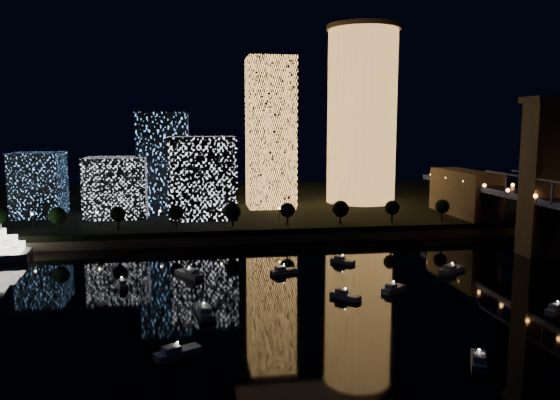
# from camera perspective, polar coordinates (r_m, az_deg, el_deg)

# --- Properties ---
(ground) EXTENTS (520.00, 520.00, 0.00)m
(ground) POSITION_cam_1_polar(r_m,az_deg,el_deg) (121.29, 12.65, -12.19)
(ground) COLOR black
(ground) RESTS_ON ground
(far_bank) EXTENTS (420.00, 160.00, 5.00)m
(far_bank) POSITION_cam_1_polar(r_m,az_deg,el_deg) (272.04, 0.34, -0.38)
(far_bank) COLOR black
(far_bank) RESTS_ON ground
(seawall) EXTENTS (420.00, 6.00, 3.00)m
(seawall) POSITION_cam_1_polar(r_m,az_deg,el_deg) (196.68, 3.94, -3.84)
(seawall) COLOR #6B5E4C
(seawall) RESTS_ON ground
(tower_cylindrical) EXTENTS (34.00, 34.00, 81.44)m
(tower_cylindrical) POSITION_cam_1_polar(r_m,az_deg,el_deg) (260.19, 8.54, 8.74)
(tower_cylindrical) COLOR #EFA14C
(tower_cylindrical) RESTS_ON far_bank
(tower_rectangular) EXTENTS (20.58, 20.58, 65.48)m
(tower_rectangular) POSITION_cam_1_polar(r_m,az_deg,el_deg) (242.71, -1.00, 6.99)
(tower_rectangular) COLOR #EFA14C
(tower_rectangular) RESTS_ON far_bank
(midrise_blocks) EXTENTS (86.86, 44.10, 41.43)m
(midrise_blocks) POSITION_cam_1_polar(r_m,az_deg,el_deg) (228.51, -13.65, 2.63)
(midrise_blocks) COLOR white
(midrise_blocks) RESTS_ON far_bank
(motorboats) EXTENTS (126.73, 79.09, 2.78)m
(motorboats) POSITION_cam_1_polar(r_m,az_deg,el_deg) (135.08, 5.89, -9.59)
(motorboats) COLOR silver
(motorboats) RESTS_ON ground
(esplanade_trees) EXTENTS (166.13, 6.85, 8.93)m
(esplanade_trees) POSITION_cam_1_polar(r_m,az_deg,el_deg) (196.40, -6.91, -1.24)
(esplanade_trees) COLOR black
(esplanade_trees) RESTS_ON far_bank
(street_lamps) EXTENTS (132.70, 0.70, 5.65)m
(street_lamps) POSITION_cam_1_polar(r_m,az_deg,el_deg) (202.64, -6.22, -1.37)
(street_lamps) COLOR black
(street_lamps) RESTS_ON far_bank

